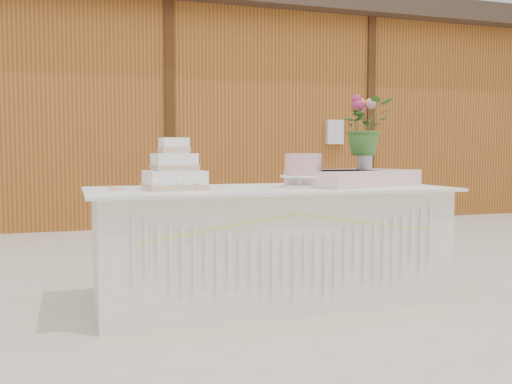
# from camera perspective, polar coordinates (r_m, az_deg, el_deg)

# --- Properties ---
(ground) EXTENTS (80.00, 80.00, 0.00)m
(ground) POSITION_cam_1_polar(r_m,az_deg,el_deg) (3.95, 1.38, -10.78)
(ground) COLOR beige
(ground) RESTS_ON ground
(barn) EXTENTS (12.60, 4.60, 3.30)m
(barn) POSITION_cam_1_polar(r_m,az_deg,el_deg) (9.70, -10.66, 7.89)
(barn) COLOR #A25922
(barn) RESTS_ON ground
(cake_table) EXTENTS (2.40, 1.00, 0.77)m
(cake_table) POSITION_cam_1_polar(r_m,az_deg,el_deg) (3.86, 1.41, -5.23)
(cake_table) COLOR silver
(cake_table) RESTS_ON ground
(wedding_cake) EXTENTS (0.39, 0.39, 0.33)m
(wedding_cake) POSITION_cam_1_polar(r_m,az_deg,el_deg) (3.65, -8.18, 1.99)
(wedding_cake) COLOR white
(wedding_cake) RESTS_ON cake_table
(pink_cake_stand) EXTENTS (0.32, 0.32, 0.23)m
(pink_cake_stand) POSITION_cam_1_polar(r_m,az_deg,el_deg) (3.87, 4.76, 2.37)
(pink_cake_stand) COLOR white
(pink_cake_stand) RESTS_ON cake_table
(satin_runner) EXTENTS (1.00, 0.79, 0.11)m
(satin_runner) POSITION_cam_1_polar(r_m,az_deg,el_deg) (4.10, 9.77, 1.41)
(satin_runner) COLOR beige
(satin_runner) RESTS_ON cake_table
(flower_vase) EXTENTS (0.11, 0.11, 0.15)m
(flower_vase) POSITION_cam_1_polar(r_m,az_deg,el_deg) (4.21, 10.80, 3.26)
(flower_vase) COLOR #B3B2B7
(flower_vase) RESTS_ON satin_runner
(bouquet) EXTENTS (0.39, 0.34, 0.41)m
(bouquet) POSITION_cam_1_polar(r_m,az_deg,el_deg) (4.22, 10.85, 7.10)
(bouquet) COLOR #3B6A2A
(bouquet) RESTS_ON flower_vase
(loose_flowers) EXTENTS (0.21, 0.35, 0.02)m
(loose_flowers) POSITION_cam_1_polar(r_m,az_deg,el_deg) (3.76, -14.31, 0.40)
(loose_flowers) COLOR pink
(loose_flowers) RESTS_ON cake_table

